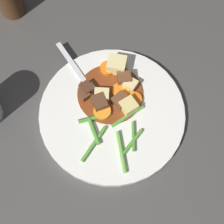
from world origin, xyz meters
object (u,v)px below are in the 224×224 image
at_px(potato_chunk_2, 129,106).
at_px(meat_chunk_3, 100,103).
at_px(carrot_slice_0, 106,69).
at_px(carrot_slice_1, 121,91).
at_px(meat_chunk_2, 121,101).
at_px(carrot_slice_3, 134,99).
at_px(dinner_plate, 112,113).
at_px(carrot_slice_2, 102,110).
at_px(fork, 81,77).
at_px(meat_chunk_0, 87,89).
at_px(meat_chunk_1, 124,79).
at_px(potato_chunk_1, 117,65).
at_px(meat_chunk_4, 85,95).
at_px(potato_chunk_0, 102,95).
at_px(potato_chunk_3, 130,85).

relative_size(potato_chunk_2, meat_chunk_3, 0.96).
height_order(carrot_slice_0, carrot_slice_1, carrot_slice_0).
bearing_deg(meat_chunk_2, carrot_slice_3, -84.16).
bearing_deg(potato_chunk_2, meat_chunk_3, 77.93).
relative_size(dinner_plate, potato_chunk_2, 9.69).
bearing_deg(carrot_slice_0, carrot_slice_2, 170.19).
bearing_deg(fork, carrot_slice_0, -77.65).
xyz_separation_m(carrot_slice_0, meat_chunk_0, (-0.04, 0.04, 0.00)).
bearing_deg(fork, meat_chunk_0, -163.24).
bearing_deg(carrot_slice_2, meat_chunk_1, -38.60).
distance_m(carrot_slice_2, potato_chunk_1, 0.10).
xyz_separation_m(potato_chunk_2, meat_chunk_0, (0.04, 0.08, -0.00)).
xyz_separation_m(potato_chunk_1, meat_chunk_2, (-0.08, -0.00, -0.00)).
bearing_deg(meat_chunk_0, meat_chunk_1, -79.38).
xyz_separation_m(carrot_slice_0, meat_chunk_2, (-0.07, -0.02, 0.00)).
distance_m(carrot_slice_1, meat_chunk_4, 0.07).
distance_m(potato_chunk_0, meat_chunk_4, 0.03).
xyz_separation_m(carrot_slice_3, meat_chunk_2, (-0.00, 0.03, 0.01)).
relative_size(potato_chunk_3, meat_chunk_1, 0.90).
xyz_separation_m(carrot_slice_1, carrot_slice_3, (-0.02, -0.02, -0.00)).
bearing_deg(potato_chunk_2, meat_chunk_4, 68.96).
height_order(carrot_slice_2, meat_chunk_2, meat_chunk_2).
bearing_deg(carrot_slice_1, fork, 61.75).
distance_m(meat_chunk_1, fork, 0.09).
bearing_deg(carrot_slice_1, meat_chunk_3, 119.50).
relative_size(carrot_slice_1, potato_chunk_0, 1.20).
distance_m(carrot_slice_1, potato_chunk_2, 0.04).
relative_size(meat_chunk_2, fork, 0.17).
bearing_deg(meat_chunk_3, potato_chunk_1, -27.57).
bearing_deg(meat_chunk_3, carrot_slice_2, -166.20).
height_order(potato_chunk_0, meat_chunk_4, potato_chunk_0).
bearing_deg(meat_chunk_2, potato_chunk_2, -133.25).
bearing_deg(dinner_plate, meat_chunk_0, 41.74).
relative_size(potato_chunk_1, fork, 0.22).
distance_m(potato_chunk_0, fork, 0.06).
bearing_deg(meat_chunk_0, potato_chunk_2, -120.34).
xyz_separation_m(potato_chunk_1, meat_chunk_4, (-0.06, 0.07, -0.01)).
height_order(carrot_slice_0, potato_chunk_2, potato_chunk_2).
bearing_deg(potato_chunk_2, carrot_slice_3, -38.80).
xyz_separation_m(potato_chunk_1, fork, (-0.01, 0.07, -0.01)).
height_order(dinner_plate, meat_chunk_1, meat_chunk_1).
xyz_separation_m(dinner_plate, potato_chunk_0, (0.03, 0.02, 0.02)).
bearing_deg(fork, carrot_slice_1, -118.25).
xyz_separation_m(carrot_slice_0, potato_chunk_2, (-0.09, -0.04, 0.00)).
bearing_deg(dinner_plate, potato_chunk_3, -39.16).
distance_m(potato_chunk_1, meat_chunk_2, 0.08).
height_order(dinner_plate, meat_chunk_3, meat_chunk_3).
bearing_deg(carrot_slice_1, carrot_slice_2, 133.92).
bearing_deg(meat_chunk_4, potato_chunk_0, -97.87).
height_order(potato_chunk_1, fork, potato_chunk_1).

